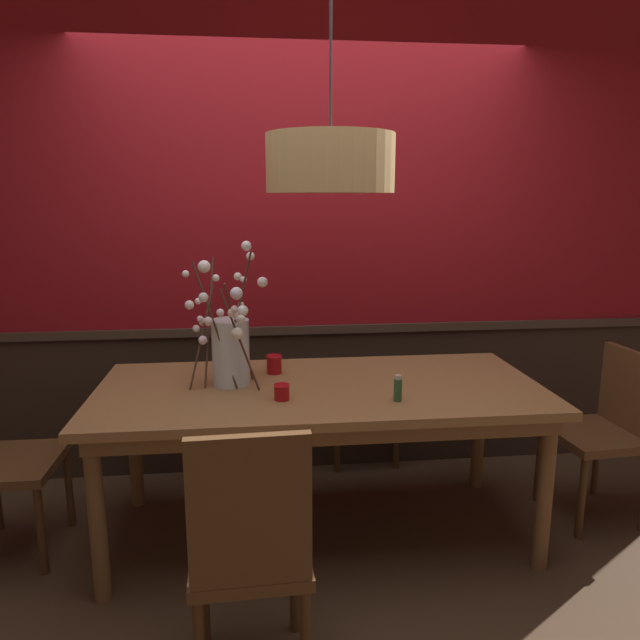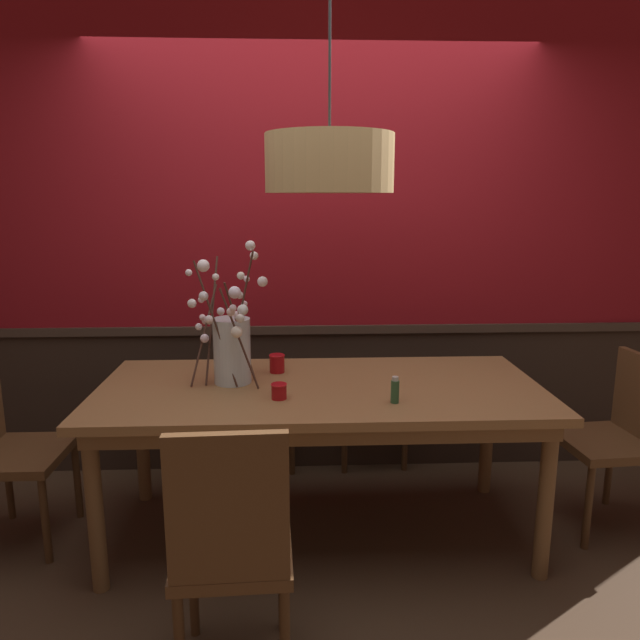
% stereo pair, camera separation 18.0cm
% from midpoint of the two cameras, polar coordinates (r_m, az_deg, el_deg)
% --- Properties ---
extents(ground_plane, '(24.00, 24.00, 0.00)m').
position_cam_midpoint_polar(ground_plane, '(3.17, 1.73, -19.81)').
color(ground_plane, '#422D1E').
extents(back_wall, '(6.06, 0.14, 2.82)m').
position_cam_midpoint_polar(back_wall, '(3.52, 0.88, 7.53)').
color(back_wall, '#2D2119').
rests_on(back_wall, ground).
extents(dining_table, '(2.11, 0.97, 0.78)m').
position_cam_midpoint_polar(dining_table, '(2.87, 1.81, -7.84)').
color(dining_table, olive).
rests_on(dining_table, ground).
extents(chair_head_east_end, '(0.45, 0.47, 0.89)m').
position_cam_midpoint_polar(chair_head_east_end, '(3.41, 28.21, -9.47)').
color(chair_head_east_end, brown).
rests_on(chair_head_east_end, ground).
extents(chair_far_side_left, '(0.42, 0.41, 0.95)m').
position_cam_midpoint_polar(chair_far_side_left, '(3.77, -4.18, -5.74)').
color(chair_far_side_left, brown).
rests_on(chair_far_side_left, ground).
extents(chair_near_side_left, '(0.42, 0.42, 0.97)m').
position_cam_midpoint_polar(chair_near_side_left, '(2.10, -5.93, -20.75)').
color(chair_near_side_left, brown).
rests_on(chair_near_side_left, ground).
extents(chair_far_side_right, '(0.46, 0.45, 0.90)m').
position_cam_midpoint_polar(chair_far_side_right, '(3.83, 6.02, -5.77)').
color(chair_far_side_right, brown).
rests_on(chair_far_side_right, ground).
extents(chair_head_west_end, '(0.42, 0.46, 0.96)m').
position_cam_midpoint_polar(chair_head_west_end, '(3.21, -26.92, -10.15)').
color(chair_head_west_end, brown).
rests_on(chair_head_west_end, ground).
extents(vase_with_blossoms, '(0.40, 0.47, 0.67)m').
position_cam_midpoint_polar(vase_with_blossoms, '(2.85, -6.75, -2.48)').
color(vase_with_blossoms, silver).
rests_on(vase_with_blossoms, dining_table).
extents(candle_holder_nearer_center, '(0.07, 0.07, 0.07)m').
position_cam_midpoint_polar(candle_holder_nearer_center, '(2.65, -2.03, -6.87)').
color(candle_holder_nearer_center, '#9E0F14').
rests_on(candle_holder_nearer_center, dining_table).
extents(candle_holder_nearer_edge, '(0.08, 0.08, 0.09)m').
position_cam_midpoint_polar(candle_holder_nearer_edge, '(3.03, -2.47, -4.21)').
color(candle_holder_nearer_edge, '#9E0F14').
rests_on(candle_holder_nearer_edge, dining_table).
extents(condiment_bottle, '(0.04, 0.04, 0.12)m').
position_cam_midpoint_polar(condiment_bottle, '(2.62, 9.21, -6.74)').
color(condiment_bottle, '#2D5633').
rests_on(condiment_bottle, dining_table).
extents(pendant_lamp, '(0.56, 0.56, 1.14)m').
position_cam_midpoint_polar(pendant_lamp, '(2.65, 2.93, 14.83)').
color(pendant_lamp, tan).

